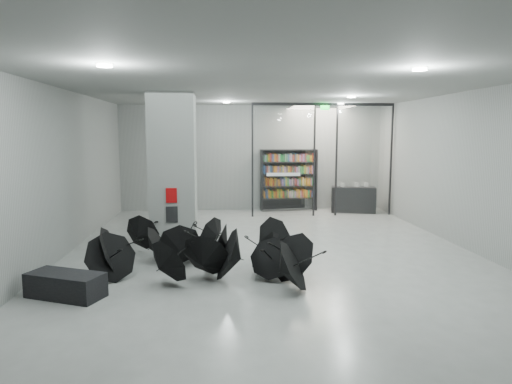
{
  "coord_description": "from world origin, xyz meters",
  "views": [
    {
      "loc": [
        -1.26,
        -10.28,
        2.93
      ],
      "look_at": [
        -0.3,
        1.5,
        1.4
      ],
      "focal_mm": 31.66,
      "sensor_mm": 36.0,
      "label": 1
    }
  ],
  "objects": [
    {
      "name": "bench",
      "position": [
        -4.05,
        -2.18,
        0.22
      ],
      "size": [
        1.5,
        1.09,
        0.44
      ],
      "primitive_type": "cube",
      "rotation": [
        0.0,
        0.0,
        -0.4
      ],
      "color": "black",
      "rests_on": "ground"
    },
    {
      "name": "info_panel",
      "position": [
        -2.5,
        1.38,
        0.85
      ],
      "size": [
        0.3,
        0.03,
        0.42
      ],
      "primitive_type": "cube",
      "color": "black",
      "rests_on": "column"
    },
    {
      "name": "umbrella_cluster",
      "position": [
        -1.54,
        -0.94,
        0.32
      ],
      "size": [
        5.28,
        4.14,
        1.34
      ],
      "color": "black",
      "rests_on": "ground"
    },
    {
      "name": "shop_counter",
      "position": [
        3.73,
        6.09,
        0.48
      ],
      "size": [
        1.71,
        0.98,
        0.97
      ],
      "primitive_type": "cube",
      "rotation": [
        0.0,
        0.0,
        -0.22
      ],
      "color": "black",
      "rests_on": "ground"
    },
    {
      "name": "column",
      "position": [
        -2.5,
        2.0,
        2.0
      ],
      "size": [
        1.2,
        1.2,
        4.0
      ],
      "primitive_type": "cube",
      "color": "slate",
      "rests_on": "ground"
    },
    {
      "name": "glass_partition",
      "position": [
        2.39,
        5.5,
        2.18
      ],
      "size": [
        5.06,
        0.08,
        4.0
      ],
      "color": "silver",
      "rests_on": "ground"
    },
    {
      "name": "room",
      "position": [
        0.0,
        0.0,
        2.84
      ],
      "size": [
        14.0,
        14.02,
        4.01
      ],
      "color": "gray",
      "rests_on": "ground"
    },
    {
      "name": "bookshelf",
      "position": [
        1.38,
        6.75,
        1.17
      ],
      "size": [
        2.16,
        0.66,
        2.34
      ],
      "primitive_type": null,
      "rotation": [
        0.0,
        0.0,
        0.11
      ],
      "color": "black",
      "rests_on": "ground"
    },
    {
      "name": "exit_sign",
      "position": [
        2.4,
        5.3,
        3.82
      ],
      "size": [
        0.3,
        0.06,
        0.15
      ],
      "primitive_type": "cube",
      "color": "#0CE533",
      "rests_on": "room"
    },
    {
      "name": "fire_cabinet",
      "position": [
        -2.5,
        1.38,
        1.35
      ],
      "size": [
        0.28,
        0.04,
        0.38
      ],
      "primitive_type": "cube",
      "color": "#A50A07",
      "rests_on": "column"
    }
  ]
}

